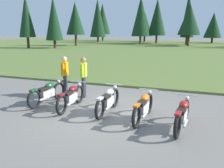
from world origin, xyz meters
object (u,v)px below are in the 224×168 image
at_px(motorcycle_maroon, 71,97).
at_px(motorcycle_silver, 108,100).
at_px(motorcycle_orange, 143,107).
at_px(motorcycle_red, 182,114).
at_px(rider_checking_bike, 65,73).
at_px(motorcycle_british_green, 47,92).
at_px(rider_with_back_turned, 84,75).

relative_size(motorcycle_maroon, motorcycle_silver, 1.00).
relative_size(motorcycle_orange, motorcycle_red, 1.00).
bearing_deg(rider_checking_bike, motorcycle_orange, -24.86).
distance_m(motorcycle_silver, motorcycle_red, 2.55).
distance_m(motorcycle_british_green, motorcycle_silver, 2.54).
distance_m(motorcycle_maroon, motorcycle_orange, 2.70).
bearing_deg(motorcycle_red, rider_with_back_turned, 153.30).
bearing_deg(motorcycle_maroon, motorcycle_orange, -5.64).
height_order(rider_with_back_turned, rider_checking_bike, same).
bearing_deg(motorcycle_british_green, rider_with_back_turned, 55.18).
relative_size(motorcycle_silver, rider_with_back_turned, 1.26).
relative_size(motorcycle_british_green, motorcycle_red, 1.00).
xyz_separation_m(motorcycle_british_green, motorcycle_maroon, (1.13, -0.20, 0.00)).
bearing_deg(rider_with_back_turned, motorcycle_silver, -42.05).
bearing_deg(motorcycle_red, motorcycle_silver, 166.50).
distance_m(motorcycle_maroon, rider_checking_bike, 1.93).
bearing_deg(rider_checking_bike, motorcycle_red, -22.53).
distance_m(motorcycle_silver, motorcycle_orange, 1.32).
distance_m(motorcycle_maroon, rider_with_back_turned, 1.60).
bearing_deg(motorcycle_maroon, motorcycle_british_green, 169.79).
bearing_deg(motorcycle_british_green, motorcycle_maroon, -10.21).
distance_m(motorcycle_british_green, motorcycle_red, 5.08).
height_order(motorcycle_orange, rider_with_back_turned, rider_with_back_turned).
relative_size(motorcycle_maroon, motorcycle_orange, 1.00).
height_order(motorcycle_british_green, motorcycle_red, same).
bearing_deg(motorcycle_orange, motorcycle_red, -14.63).
relative_size(motorcycle_red, rider_checking_bike, 1.26).
xyz_separation_m(motorcycle_british_green, rider_checking_bike, (0.02, 1.29, 0.51)).
bearing_deg(motorcycle_british_green, rider_checking_bike, 89.09).
xyz_separation_m(motorcycle_maroon, motorcycle_silver, (1.40, 0.02, 0.00)).
bearing_deg(motorcycle_orange, rider_checking_bike, 155.14).
distance_m(motorcycle_orange, rider_checking_bike, 4.22).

